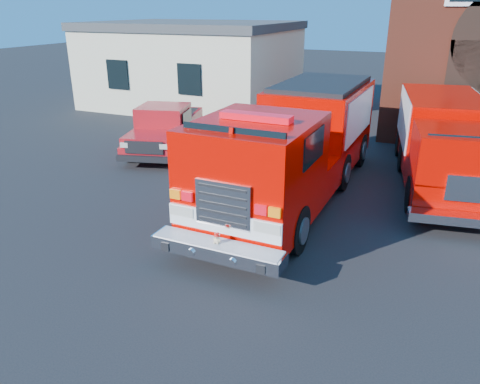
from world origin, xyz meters
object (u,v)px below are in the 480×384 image
at_px(side_building, 194,63).
at_px(pickup_truck, 166,128).
at_px(fire_engine, 296,144).
at_px(secondary_truck, 445,140).

xyz_separation_m(side_building, pickup_truck, (3.34, -8.25, -1.39)).
distance_m(side_building, pickup_truck, 9.01).
bearing_deg(fire_engine, secondary_truck, 36.56).
relative_size(side_building, pickup_truck, 1.83).
height_order(fire_engine, pickup_truck, fire_engine).
bearing_deg(secondary_truck, pickup_truck, -178.34).
distance_m(fire_engine, pickup_truck, 6.43).
bearing_deg(fire_engine, side_building, 130.51).
height_order(side_building, pickup_truck, side_building).
relative_size(fire_engine, secondary_truck, 1.22).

